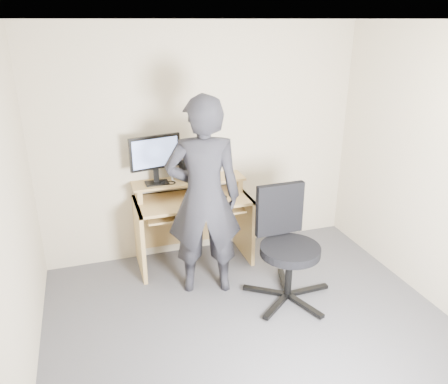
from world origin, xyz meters
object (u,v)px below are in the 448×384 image
office_chair (286,241)px  person (204,198)px  desk (191,213)px  monitor (155,155)px

office_chair → person: bearing=151.1°
desk → office_chair: bearing=-54.6°
monitor → office_chair: (1.02, -1.00, -0.64)m
desk → person: (-0.02, -0.60, 0.42)m
monitor → office_chair: monitor is taller
monitor → desk: bearing=-21.4°
desk → office_chair: size_ratio=1.13×
desk → person: bearing=-91.7°
desk → person: 0.73m
office_chair → person: size_ratio=0.55×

